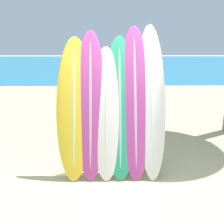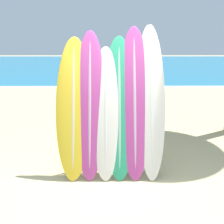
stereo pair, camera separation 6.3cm
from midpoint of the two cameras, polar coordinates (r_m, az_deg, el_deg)
ground_plane at (r=4.43m, az=0.66°, el=-14.73°), size 160.00×160.00×0.00m
ocean_water at (r=43.99m, az=-0.45°, el=10.92°), size 120.00×60.00×0.01m
surfboard_rack at (r=4.50m, az=0.51°, el=-7.67°), size 1.64×0.04×0.87m
surfboard_slot_0 at (r=4.39m, az=-7.97°, el=1.07°), size 0.59×0.83×2.32m
surfboard_slot_1 at (r=4.37m, az=-4.41°, el=1.81°), size 0.52×0.87×2.42m
surfboard_slot_2 at (r=4.35m, az=-0.97°, el=-0.03°), size 0.50×0.80×2.15m
surfboard_slot_3 at (r=4.37m, az=2.03°, el=1.21°), size 0.55×0.85×2.33m
surfboard_slot_4 at (r=4.40m, az=5.36°, el=2.34°), size 0.53×0.91×2.49m
surfboard_slot_5 at (r=4.44m, az=8.87°, el=2.57°), size 0.48×0.93×2.53m
person_near_water at (r=11.56m, az=6.29°, el=7.54°), size 0.27×0.22×1.63m
person_mid_beach at (r=7.73m, az=9.05°, el=4.97°), size 0.28×0.30×1.76m
person_far_left at (r=13.33m, az=-4.04°, el=8.40°), size 0.22×0.27×1.63m
person_far_right at (r=10.20m, az=7.90°, el=7.04°), size 0.23×0.29×1.75m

